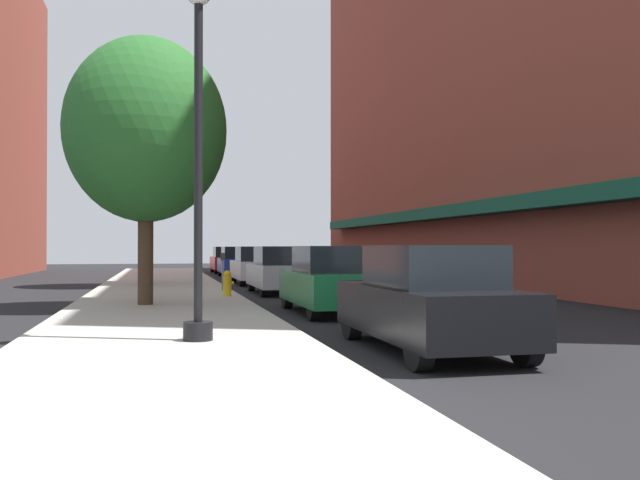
% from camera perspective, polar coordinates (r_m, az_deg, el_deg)
% --- Properties ---
extents(ground_plane, '(90.00, 90.00, 0.00)m').
position_cam_1_polar(ground_plane, '(24.41, -3.57, -4.43)').
color(ground_plane, black).
extents(sidewalk_slab, '(4.80, 50.00, 0.12)m').
position_cam_1_polar(sidewalk_slab, '(25.06, -13.04, -4.18)').
color(sidewalk_slab, '#A8A399').
rests_on(sidewalk_slab, ground).
extents(lamppost, '(0.48, 0.48, 5.90)m').
position_cam_1_polar(lamppost, '(11.34, -10.14, 7.36)').
color(lamppost, black).
rests_on(lamppost, sidewalk_slab).
extents(fire_hydrant, '(0.33, 0.26, 0.79)m').
position_cam_1_polar(fire_hydrant, '(21.39, -7.75, -3.58)').
color(fire_hydrant, gold).
rests_on(fire_hydrant, sidewalk_slab).
extents(parking_meter_near, '(0.14, 0.09, 1.31)m').
position_cam_1_polar(parking_meter_near, '(24.11, -8.15, -2.22)').
color(parking_meter_near, slate).
rests_on(parking_meter_near, sidewalk_slab).
extents(tree_near, '(4.24, 4.24, 7.05)m').
position_cam_1_polar(tree_near, '(18.79, -14.35, 8.87)').
color(tree_near, '#422D1E').
rests_on(tree_near, sidewalk_slab).
extents(tree_mid, '(4.36, 4.36, 7.54)m').
position_cam_1_polar(tree_mid, '(28.99, -14.37, 6.35)').
color(tree_mid, '#4C3823').
rests_on(tree_mid, sidewalk_slab).
extents(car_black, '(1.80, 4.30, 1.66)m').
position_cam_1_polar(car_black, '(10.81, 9.06, -4.96)').
color(car_black, black).
rests_on(car_black, ground).
extents(car_green, '(1.80, 4.30, 1.66)m').
position_cam_1_polar(car_green, '(16.77, 0.89, -3.42)').
color(car_green, black).
rests_on(car_green, ground).
extents(car_silver, '(1.80, 4.30, 1.66)m').
position_cam_1_polar(car_silver, '(23.96, -3.41, -2.57)').
color(car_silver, black).
rests_on(car_silver, ground).
extents(car_white, '(1.80, 4.30, 1.66)m').
position_cam_1_polar(car_white, '(30.10, -5.43, -2.16)').
color(car_white, black).
rests_on(car_white, ground).
extents(car_blue, '(1.80, 4.30, 1.66)m').
position_cam_1_polar(car_blue, '(37.26, -6.94, -1.86)').
color(car_blue, black).
rests_on(car_blue, ground).
extents(car_red, '(1.80, 4.30, 1.66)m').
position_cam_1_polar(car_red, '(43.21, -7.81, -1.69)').
color(car_red, black).
rests_on(car_red, ground).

